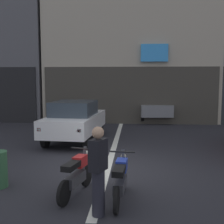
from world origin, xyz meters
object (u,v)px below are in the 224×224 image
at_px(motorcycle_red_row_leftmost, 76,174).
at_px(motorcycle_blue_row_left_mid, 120,179).
at_px(car_grey_down_street, 153,106).
at_px(person_by_motorcycles, 98,171).
at_px(car_white_crossing_near, 75,120).

xyz_separation_m(motorcycle_red_row_leftmost, motorcycle_blue_row_left_mid, (0.97, -0.24, 0.00)).
bearing_deg(car_grey_down_street, motorcycle_blue_row_left_mid, -96.64).
height_order(car_grey_down_street, motorcycle_blue_row_left_mid, car_grey_down_street).
bearing_deg(person_by_motorcycles, car_grey_down_street, 82.08).
xyz_separation_m(car_white_crossing_near, motorcycle_red_row_leftmost, (1.16, -5.46, -0.43)).
xyz_separation_m(car_white_crossing_near, motorcycle_blue_row_left_mid, (2.13, -5.69, -0.43)).
relative_size(car_grey_down_street, motorcycle_red_row_leftmost, 2.56).
distance_m(motorcycle_blue_row_left_mid, person_by_motorcycles, 0.88).
height_order(car_grey_down_street, person_by_motorcycles, person_by_motorcycles).
relative_size(car_white_crossing_near, motorcycle_blue_row_left_mid, 2.52).
relative_size(motorcycle_red_row_leftmost, motorcycle_blue_row_left_mid, 0.98).
xyz_separation_m(car_white_crossing_near, car_grey_down_street, (3.53, 6.41, 0.00)).
height_order(car_white_crossing_near, motorcycle_red_row_leftmost, car_white_crossing_near).
distance_m(car_white_crossing_near, motorcycle_red_row_leftmost, 5.59).
xyz_separation_m(car_white_crossing_near, person_by_motorcycles, (1.75, -6.39, -0.03)).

